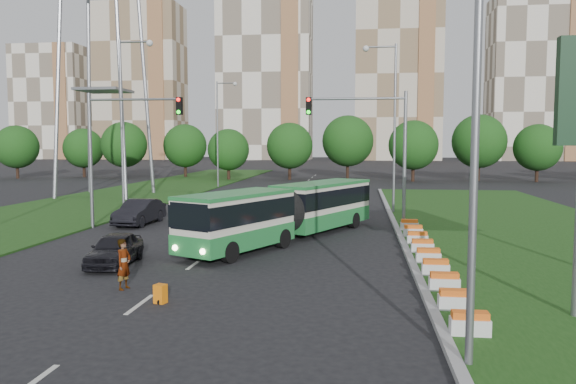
# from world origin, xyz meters

# --- Properties ---
(ground) EXTENTS (360.00, 360.00, 0.00)m
(ground) POSITION_xyz_m (0.00, 0.00, 0.00)
(ground) COLOR black
(ground) RESTS_ON ground
(grass_median) EXTENTS (14.00, 60.00, 0.15)m
(grass_median) POSITION_xyz_m (13.00, 8.00, 0.07)
(grass_median) COLOR #1A4212
(grass_median) RESTS_ON ground
(median_kerb) EXTENTS (0.30, 60.00, 0.18)m
(median_kerb) POSITION_xyz_m (6.05, 8.00, 0.09)
(median_kerb) COLOR #989898
(median_kerb) RESTS_ON ground
(left_verge) EXTENTS (12.00, 110.00, 0.10)m
(left_verge) POSITION_xyz_m (-18.00, 25.00, 0.05)
(left_verge) COLOR #1A4212
(left_verge) RESTS_ON ground
(lane_markings) EXTENTS (0.20, 100.00, 0.01)m
(lane_markings) POSITION_xyz_m (-3.00, 20.00, 0.00)
(lane_markings) COLOR beige
(lane_markings) RESTS_ON ground
(flower_planters) EXTENTS (1.10, 18.10, 0.60)m
(flower_planters) POSITION_xyz_m (6.70, 0.80, 0.45)
(flower_planters) COLOR silver
(flower_planters) RESTS_ON grass_median
(traffic_mast_median) EXTENTS (5.76, 0.32, 8.00)m
(traffic_mast_median) POSITION_xyz_m (4.78, 10.00, 5.35)
(traffic_mast_median) COLOR gray
(traffic_mast_median) RESTS_ON ground
(traffic_mast_left) EXTENTS (5.76, 0.32, 8.00)m
(traffic_mast_left) POSITION_xyz_m (-10.38, 9.00, 5.35)
(traffic_mast_left) COLOR gray
(traffic_mast_left) RESTS_ON ground
(street_lamps) EXTENTS (36.00, 60.00, 12.00)m
(street_lamps) POSITION_xyz_m (-3.00, 10.00, 6.00)
(street_lamps) COLOR gray
(street_lamps) RESTS_ON ground
(tree_line) EXTENTS (120.00, 8.00, 9.00)m
(tree_line) POSITION_xyz_m (10.00, 55.00, 4.50)
(tree_line) COLOR #194612
(tree_line) RESTS_ON ground
(apartment_tower_west) EXTENTS (26.00, 15.00, 48.00)m
(apartment_tower_west) POSITION_xyz_m (-65.00, 150.00, 24.00)
(apartment_tower_west) COLOR beige
(apartment_tower_west) RESTS_ON ground
(apartment_tower_cwest) EXTENTS (28.00, 15.00, 52.00)m
(apartment_tower_cwest) POSITION_xyz_m (-25.00, 150.00, 26.00)
(apartment_tower_cwest) COLOR silver
(apartment_tower_cwest) RESTS_ON ground
(apartment_tower_ceast) EXTENTS (25.00, 15.00, 50.00)m
(apartment_tower_ceast) POSITION_xyz_m (15.00, 150.00, 25.00)
(apartment_tower_ceast) COLOR beige
(apartment_tower_ceast) RESTS_ON ground
(apartment_tower_east) EXTENTS (27.00, 15.00, 47.00)m
(apartment_tower_east) POSITION_xyz_m (55.00, 150.00, 23.50)
(apartment_tower_east) COLOR silver
(apartment_tower_east) RESTS_ON ground
(midrise_west) EXTENTS (22.00, 14.00, 36.00)m
(midrise_west) POSITION_xyz_m (-95.00, 150.00, 18.00)
(midrise_west) COLOR silver
(midrise_west) RESTS_ON ground
(articulated_bus) EXTENTS (2.33, 14.94, 2.46)m
(articulated_bus) POSITION_xyz_m (-0.13, 6.35, 1.51)
(articulated_bus) COLOR beige
(articulated_bus) RESTS_ON ground
(car_left_near) EXTENTS (2.00, 4.11, 1.35)m
(car_left_near) POSITION_xyz_m (-6.23, -0.65, 0.68)
(car_left_near) COLOR black
(car_left_near) RESTS_ON ground
(car_left_far) EXTENTS (1.84, 4.79, 1.56)m
(car_left_far) POSITION_xyz_m (-9.75, 10.72, 0.78)
(car_left_far) COLOR black
(car_left_far) RESTS_ON ground
(pedestrian) EXTENTS (0.56, 0.73, 1.77)m
(pedestrian) POSITION_xyz_m (-4.25, -4.29, 0.88)
(pedestrian) COLOR gray
(pedestrian) RESTS_ON ground
(shopping_trolley) EXTENTS (0.35, 0.37, 0.60)m
(shopping_trolley) POSITION_xyz_m (-2.40, -5.78, 0.30)
(shopping_trolley) COLOR orange
(shopping_trolley) RESTS_ON ground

